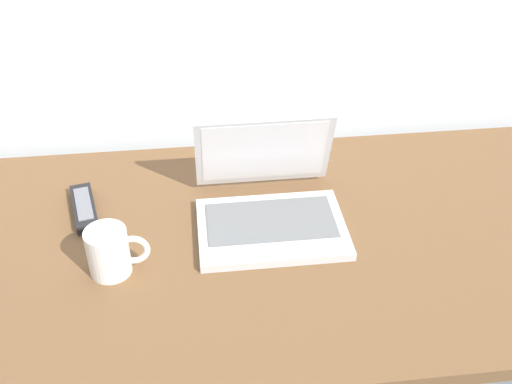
# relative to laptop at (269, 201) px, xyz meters

# --- Properties ---
(desk) EXTENTS (1.60, 0.76, 0.03)m
(desk) POSITION_rel_laptop_xyz_m (-0.07, -0.07, -0.06)
(desk) COLOR brown
(desk) RESTS_ON ground
(laptop) EXTENTS (0.31, 0.29, 0.21)m
(laptop) POSITION_rel_laptop_xyz_m (0.00, 0.00, 0.00)
(laptop) COLOR silver
(laptop) RESTS_ON desk
(coffee_mug) EXTENTS (0.12, 0.08, 0.10)m
(coffee_mug) POSITION_rel_laptop_xyz_m (-0.32, -0.13, 0.01)
(coffee_mug) COLOR white
(coffee_mug) RESTS_ON desk
(remote_control_near) EXTENTS (0.08, 0.17, 0.02)m
(remote_control_near) POSITION_rel_laptop_xyz_m (-0.40, 0.07, -0.03)
(remote_control_near) COLOR black
(remote_control_near) RESTS_ON desk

